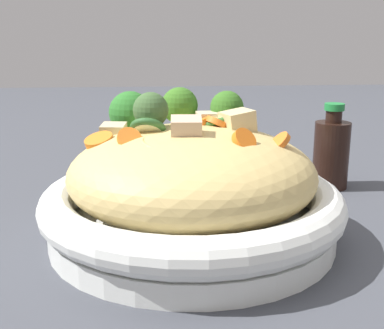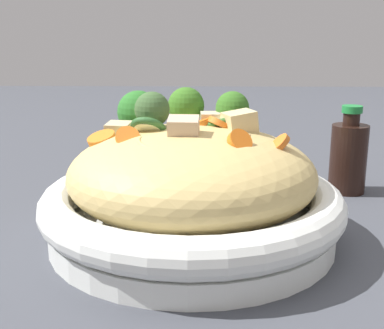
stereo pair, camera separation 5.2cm
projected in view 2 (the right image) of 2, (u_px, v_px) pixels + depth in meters
name	position (u px, v px, depth m)	size (l,w,h in m)	color
ground_plane	(192.00, 238.00, 0.54)	(3.00, 3.00, 0.00)	#3E4148
serving_bowl	(192.00, 211.00, 0.53)	(0.31, 0.31, 0.06)	white
noodle_heap	(192.00, 173.00, 0.52)	(0.25, 0.25, 0.10)	tan
broccoli_florets	(168.00, 111.00, 0.57)	(0.16, 0.13, 0.07)	#91B36C
carrot_coins	(185.00, 135.00, 0.51)	(0.21, 0.10, 0.03)	orange
zucchini_slices	(191.00, 125.00, 0.53)	(0.13, 0.08, 0.03)	beige
chicken_chunks	(197.00, 126.00, 0.52)	(0.17, 0.10, 0.04)	#D1B08F
soy_sauce_bottle	(348.00, 156.00, 0.68)	(0.05, 0.05, 0.12)	black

